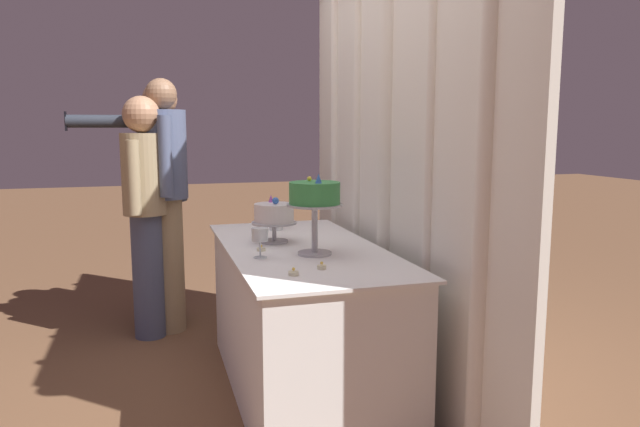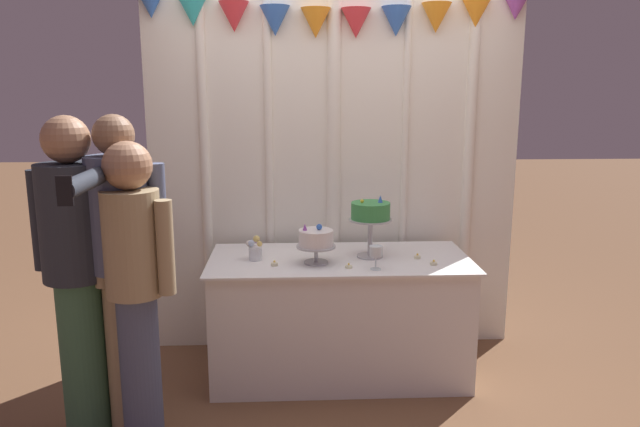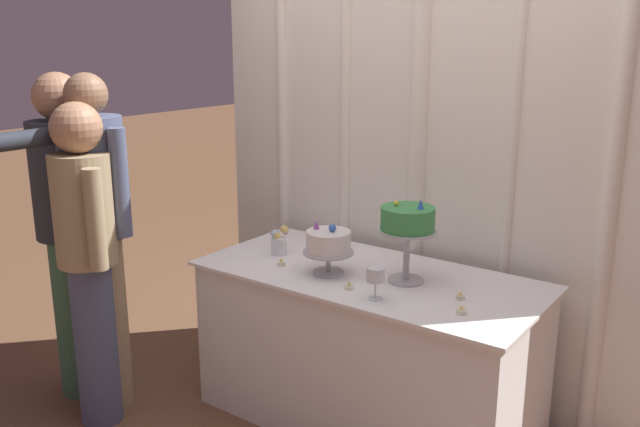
{
  "view_description": "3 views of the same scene",
  "coord_description": "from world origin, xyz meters",
  "px_view_note": "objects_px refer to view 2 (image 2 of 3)",
  "views": [
    {
      "loc": [
        2.89,
        -0.66,
        1.41
      ],
      "look_at": [
        -0.14,
        0.24,
        0.94
      ],
      "focal_mm": 32.8,
      "sensor_mm": 36.0,
      "label": 1
    },
    {
      "loc": [
        -0.3,
        -3.59,
        1.85
      ],
      "look_at": [
        -0.12,
        0.25,
        1.05
      ],
      "focal_mm": 33.73,
      "sensor_mm": 36.0,
      "label": 2
    },
    {
      "loc": [
        1.6,
        -2.49,
        1.89
      ],
      "look_at": [
        -0.23,
        0.02,
        1.07
      ],
      "focal_mm": 37.62,
      "sensor_mm": 36.0,
      "label": 3
    }
  ],
  "objects_px": {
    "cake_display_nearright": "(371,214)",
    "tealight_near_left": "(349,267)",
    "cake_table": "(339,316)",
    "tealight_far_right": "(434,263)",
    "tealight_near_right": "(417,257)",
    "cake_display_nearleft": "(316,240)",
    "wine_glass": "(376,252)",
    "tealight_far_left": "(274,264)",
    "guest_man_dark_suit": "(122,264)",
    "guest_man_pink_jacket": "(135,280)",
    "guest_girl_blue_dress": "(76,265)",
    "flower_vase": "(255,249)"
  },
  "relations": [
    {
      "from": "cake_display_nearleft",
      "to": "tealight_far_right",
      "type": "relative_size",
      "value": 5.71
    },
    {
      "from": "tealight_far_right",
      "to": "tealight_near_right",
      "type": "bearing_deg",
      "value": 115.94
    },
    {
      "from": "cake_display_nearleft",
      "to": "wine_glass",
      "type": "height_order",
      "value": "cake_display_nearleft"
    },
    {
      "from": "tealight_far_left",
      "to": "guest_girl_blue_dress",
      "type": "relative_size",
      "value": 0.02
    },
    {
      "from": "wine_glass",
      "to": "guest_girl_blue_dress",
      "type": "height_order",
      "value": "guest_girl_blue_dress"
    },
    {
      "from": "wine_glass",
      "to": "guest_girl_blue_dress",
      "type": "xyz_separation_m",
      "value": [
        -1.61,
        -0.4,
        0.06
      ]
    },
    {
      "from": "tealight_near_right",
      "to": "guest_man_dark_suit",
      "type": "distance_m",
      "value": 1.79
    },
    {
      "from": "tealight_far_right",
      "to": "guest_man_dark_suit",
      "type": "xyz_separation_m",
      "value": [
        -1.75,
        -0.47,
        0.16
      ]
    },
    {
      "from": "cake_display_nearright",
      "to": "tealight_near_left",
      "type": "distance_m",
      "value": 0.39
    },
    {
      "from": "flower_vase",
      "to": "guest_man_pink_jacket",
      "type": "distance_m",
      "value": 0.94
    },
    {
      "from": "tealight_near_left",
      "to": "guest_man_dark_suit",
      "type": "bearing_deg",
      "value": -160.67
    },
    {
      "from": "cake_display_nearleft",
      "to": "tealight_near_left",
      "type": "relative_size",
      "value": 5.61
    },
    {
      "from": "flower_vase",
      "to": "wine_glass",
      "type": "bearing_deg",
      "value": -18.03
    },
    {
      "from": "guest_girl_blue_dress",
      "to": "tealight_near_left",
      "type": "bearing_deg",
      "value": 16.79
    },
    {
      "from": "cake_table",
      "to": "cake_display_nearleft",
      "type": "height_order",
      "value": "cake_display_nearleft"
    },
    {
      "from": "tealight_far_left",
      "to": "guest_man_dark_suit",
      "type": "distance_m",
      "value": 0.93
    },
    {
      "from": "tealight_near_left",
      "to": "guest_man_dark_suit",
      "type": "distance_m",
      "value": 1.3
    },
    {
      "from": "tealight_near_right",
      "to": "cake_display_nearright",
      "type": "bearing_deg",
      "value": 169.88
    },
    {
      "from": "tealight_near_left",
      "to": "guest_man_pink_jacket",
      "type": "bearing_deg",
      "value": -153.61
    },
    {
      "from": "flower_vase",
      "to": "tealight_near_left",
      "type": "distance_m",
      "value": 0.61
    },
    {
      "from": "cake_display_nearleft",
      "to": "tealight_near_right",
      "type": "relative_size",
      "value": 6.17
    },
    {
      "from": "wine_glass",
      "to": "tealight_far_left",
      "type": "bearing_deg",
      "value": 170.55
    },
    {
      "from": "wine_glass",
      "to": "cake_display_nearright",
      "type": "bearing_deg",
      "value": 89.98
    },
    {
      "from": "tealight_near_right",
      "to": "tealight_far_right",
      "type": "relative_size",
      "value": 0.93
    },
    {
      "from": "cake_display_nearleft",
      "to": "tealight_near_left",
      "type": "bearing_deg",
      "value": -29.54
    },
    {
      "from": "tealight_near_left",
      "to": "guest_girl_blue_dress",
      "type": "relative_size",
      "value": 0.03
    },
    {
      "from": "wine_glass",
      "to": "tealight_far_left",
      "type": "distance_m",
      "value": 0.62
    },
    {
      "from": "cake_display_nearleft",
      "to": "tealight_far_left",
      "type": "relative_size",
      "value": 5.93
    },
    {
      "from": "cake_display_nearleft",
      "to": "cake_display_nearright",
      "type": "bearing_deg",
      "value": 19.89
    },
    {
      "from": "cake_display_nearright",
      "to": "guest_man_dark_suit",
      "type": "xyz_separation_m",
      "value": [
        -1.38,
        -0.66,
        -0.11
      ]
    },
    {
      "from": "wine_glass",
      "to": "tealight_far_right",
      "type": "xyz_separation_m",
      "value": [
        0.37,
        0.07,
        -0.1
      ]
    },
    {
      "from": "tealight_near_right",
      "to": "tealight_far_right",
      "type": "distance_m",
      "value": 0.16
    },
    {
      "from": "cake_table",
      "to": "flower_vase",
      "type": "distance_m",
      "value": 0.71
    },
    {
      "from": "cake_display_nearleft",
      "to": "tealight_far_left",
      "type": "xyz_separation_m",
      "value": [
        -0.26,
        -0.04,
        -0.14
      ]
    },
    {
      "from": "guest_girl_blue_dress",
      "to": "tealight_far_right",
      "type": "bearing_deg",
      "value": 13.54
    },
    {
      "from": "cake_table",
      "to": "tealight_far_left",
      "type": "xyz_separation_m",
      "value": [
        -0.41,
        -0.16,
        0.4
      ]
    },
    {
      "from": "cake_table",
      "to": "cake_display_nearleft",
      "type": "xyz_separation_m",
      "value": [
        -0.16,
        -0.11,
        0.54
      ]
    },
    {
      "from": "cake_table",
      "to": "tealight_near_left",
      "type": "height_order",
      "value": "tealight_near_left"
    },
    {
      "from": "cake_display_nearright",
      "to": "wine_glass",
      "type": "bearing_deg",
      "value": -90.02
    },
    {
      "from": "cake_table",
      "to": "guest_man_pink_jacket",
      "type": "xyz_separation_m",
      "value": [
        -1.09,
        -0.78,
        0.52
      ]
    },
    {
      "from": "wine_glass",
      "to": "tealight_near_right",
      "type": "height_order",
      "value": "wine_glass"
    },
    {
      "from": "cake_table",
      "to": "tealight_far_right",
      "type": "xyz_separation_m",
      "value": [
        0.56,
        -0.19,
        0.4
      ]
    },
    {
      "from": "guest_girl_blue_dress",
      "to": "guest_man_pink_jacket",
      "type": "relative_size",
      "value": 1.07
    },
    {
      "from": "wine_glass",
      "to": "guest_man_pink_jacket",
      "type": "xyz_separation_m",
      "value": [
        -1.29,
        -0.52,
        0.01
      ]
    },
    {
      "from": "cake_display_nearleft",
      "to": "guest_man_pink_jacket",
      "type": "xyz_separation_m",
      "value": [
        -0.93,
        -0.67,
        -0.03
      ]
    },
    {
      "from": "guest_man_dark_suit",
      "to": "guest_man_pink_jacket",
      "type": "relative_size",
      "value": 1.08
    },
    {
      "from": "flower_vase",
      "to": "tealight_near_right",
      "type": "distance_m",
      "value": 1.03
    },
    {
      "from": "wine_glass",
      "to": "guest_girl_blue_dress",
      "type": "bearing_deg",
      "value": -165.92
    },
    {
      "from": "cake_table",
      "to": "tealight_far_right",
      "type": "distance_m",
      "value": 0.72
    },
    {
      "from": "tealight_near_right",
      "to": "cake_table",
      "type": "bearing_deg",
      "value": 175.3
    }
  ]
}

